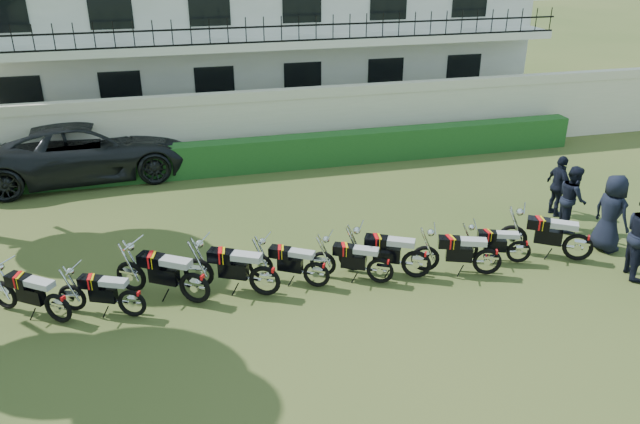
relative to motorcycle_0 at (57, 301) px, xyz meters
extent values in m
plane|color=#364C1E|center=(5.48, 0.04, -0.49)|extent=(100.00, 100.00, 0.00)
cube|color=beige|center=(5.48, 8.04, 0.51)|extent=(30.00, 0.30, 2.00)
cube|color=beige|center=(5.48, 8.04, 1.66)|extent=(30.00, 0.35, 0.30)
cube|color=#1C4F1D|center=(6.48, 7.24, 0.01)|extent=(18.00, 0.60, 1.00)
cube|color=white|center=(5.48, 14.04, 3.01)|extent=(20.00, 8.00, 7.00)
cube|color=white|center=(5.48, 9.34, 3.01)|extent=(20.00, 1.40, 0.25)
cube|color=black|center=(5.48, 8.69, 3.61)|extent=(20.00, 0.05, 0.05)
cube|color=black|center=(5.48, 8.69, 3.16)|extent=(20.00, 0.05, 0.05)
cube|color=black|center=(-2.02, 10.06, 1.11)|extent=(1.30, 0.12, 2.20)
cube|color=black|center=(0.98, 10.06, 1.11)|extent=(1.30, 0.12, 2.20)
cube|color=black|center=(3.98, 10.06, 1.11)|extent=(1.30, 0.12, 2.20)
cube|color=black|center=(6.98, 10.06, 1.11)|extent=(1.30, 0.12, 2.20)
cube|color=black|center=(9.98, 10.06, 1.11)|extent=(1.30, 0.12, 2.20)
cube|color=black|center=(12.98, 10.06, 1.11)|extent=(1.30, 0.12, 2.20)
torus|color=black|center=(0.54, -0.38, -0.18)|extent=(0.56, 0.43, 0.62)
torus|color=black|center=(-0.54, 0.38, -0.18)|extent=(0.56, 0.43, 0.62)
cube|color=black|center=(0.04, -0.03, -0.03)|extent=(0.56, 0.47, 0.31)
cube|color=black|center=(-0.15, 0.11, 0.24)|extent=(0.53, 0.48, 0.22)
cube|color=red|center=(-0.15, 0.11, 0.25)|extent=(0.15, 0.29, 0.23)
cube|color=#DAB60B|center=(-0.10, 0.07, 0.25)|extent=(0.12, 0.28, 0.23)
cube|color=#A9A9A9|center=(0.26, -0.19, 0.29)|extent=(0.60, 0.52, 0.12)
cylinder|color=silver|center=(-0.42, 0.29, 0.55)|extent=(0.38, 0.52, 0.03)
torus|color=black|center=(1.91, -0.38, -0.20)|extent=(0.56, 0.31, 0.58)
torus|color=black|center=(0.78, 0.12, -0.20)|extent=(0.56, 0.31, 0.58)
cube|color=black|center=(1.38, -0.15, -0.06)|extent=(0.55, 0.36, 0.28)
cube|color=black|center=(1.18, -0.06, 0.19)|extent=(0.49, 0.40, 0.21)
cube|color=red|center=(1.18, -0.06, 0.20)|extent=(0.09, 0.26, 0.22)
cube|color=#DAB60B|center=(1.24, -0.08, 0.20)|extent=(0.06, 0.26, 0.22)
cube|color=#A9A9A9|center=(1.62, -0.25, 0.23)|extent=(0.57, 0.42, 0.11)
cylinder|color=silver|center=(0.91, 0.06, 0.48)|extent=(0.25, 0.53, 0.03)
torus|color=black|center=(3.16, -0.32, -0.15)|extent=(0.63, 0.45, 0.68)
torus|color=black|center=(1.93, 0.44, -0.15)|extent=(0.63, 0.45, 0.68)
cube|color=black|center=(2.59, 0.03, 0.01)|extent=(0.63, 0.49, 0.33)
cube|color=black|center=(2.37, 0.17, 0.31)|extent=(0.58, 0.51, 0.25)
cube|color=red|center=(2.37, 0.17, 0.33)|extent=(0.15, 0.31, 0.26)
cube|color=#DAB60B|center=(2.43, 0.13, 0.33)|extent=(0.12, 0.31, 0.26)
cube|color=#A9A9A9|center=(2.84, -0.13, 0.36)|extent=(0.66, 0.55, 0.13)
cylinder|color=silver|center=(2.07, 0.35, 0.65)|extent=(0.38, 0.59, 0.03)
torus|color=black|center=(4.56, -0.32, -0.16)|extent=(0.64, 0.39, 0.67)
torus|color=black|center=(3.29, 0.33, -0.16)|extent=(0.64, 0.39, 0.67)
cube|color=black|center=(3.98, -0.02, 0.01)|extent=(0.63, 0.45, 0.33)
cube|color=black|center=(3.75, 0.09, 0.30)|extent=(0.57, 0.48, 0.24)
cube|color=red|center=(3.75, 0.09, 0.31)|extent=(0.12, 0.30, 0.25)
cube|color=#DAB60B|center=(3.81, 0.06, 0.31)|extent=(0.09, 0.30, 0.25)
cube|color=#A9A9A9|center=(4.24, -0.16, 0.35)|extent=(0.66, 0.51, 0.13)
cylinder|color=silver|center=(3.44, 0.25, 0.63)|extent=(0.33, 0.60, 0.03)
torus|color=black|center=(5.55, -0.25, -0.20)|extent=(0.54, 0.37, 0.58)
torus|color=black|center=(4.49, 0.39, -0.20)|extent=(0.54, 0.37, 0.58)
cube|color=black|center=(5.06, 0.04, -0.06)|extent=(0.54, 0.42, 0.29)
cube|color=black|center=(4.87, 0.16, 0.20)|extent=(0.50, 0.43, 0.21)
cube|color=red|center=(4.87, 0.16, 0.21)|extent=(0.12, 0.27, 0.22)
cube|color=#DAB60B|center=(4.92, 0.13, 0.21)|extent=(0.10, 0.26, 0.22)
cube|color=#A9A9A9|center=(5.28, -0.09, 0.24)|extent=(0.57, 0.47, 0.11)
cylinder|color=silver|center=(4.61, 0.31, 0.49)|extent=(0.32, 0.51, 0.03)
torus|color=black|center=(6.90, -0.40, -0.20)|extent=(0.55, 0.35, 0.58)
torus|color=black|center=(5.81, 0.19, -0.20)|extent=(0.55, 0.35, 0.58)
cube|color=black|center=(6.39, -0.13, -0.06)|extent=(0.54, 0.40, 0.28)
cube|color=black|center=(6.20, -0.02, 0.20)|extent=(0.49, 0.42, 0.21)
cube|color=red|center=(6.20, -0.02, 0.20)|extent=(0.11, 0.26, 0.22)
cube|color=#DAB60B|center=(6.25, -0.05, 0.20)|extent=(0.08, 0.26, 0.22)
cube|color=#A9A9A9|center=(6.62, -0.25, 0.23)|extent=(0.57, 0.45, 0.11)
cylinder|color=silver|center=(5.94, 0.12, 0.48)|extent=(0.30, 0.51, 0.03)
torus|color=black|center=(7.78, -0.39, -0.17)|extent=(0.62, 0.38, 0.64)
torus|color=black|center=(6.56, 0.23, -0.17)|extent=(0.62, 0.38, 0.64)
cube|color=black|center=(7.22, -0.10, -0.01)|extent=(0.60, 0.43, 0.32)
cube|color=black|center=(7.00, 0.01, 0.27)|extent=(0.55, 0.46, 0.23)
cube|color=red|center=(7.00, 0.01, 0.28)|extent=(0.12, 0.29, 0.24)
cube|color=#DAB60B|center=(7.06, -0.02, 0.28)|extent=(0.09, 0.29, 0.24)
cube|color=#A9A9A9|center=(7.47, -0.23, 0.31)|extent=(0.63, 0.49, 0.13)
cylinder|color=silver|center=(6.70, 0.16, 0.59)|extent=(0.32, 0.58, 0.03)
torus|color=black|center=(9.31, -0.56, -0.19)|extent=(0.61, 0.30, 0.62)
torus|color=black|center=(8.08, -0.10, -0.19)|extent=(0.61, 0.30, 0.62)
cube|color=black|center=(8.74, -0.34, -0.03)|extent=(0.58, 0.36, 0.30)
cube|color=black|center=(8.52, -0.26, 0.24)|extent=(0.52, 0.40, 0.22)
cube|color=red|center=(8.52, -0.26, 0.25)|extent=(0.08, 0.27, 0.23)
cube|color=#DAB60B|center=(8.58, -0.28, 0.25)|extent=(0.05, 0.27, 0.23)
cube|color=#A9A9A9|center=(9.00, -0.44, 0.28)|extent=(0.60, 0.42, 0.12)
cylinder|color=silver|center=(8.22, -0.15, 0.54)|extent=(0.24, 0.58, 0.03)
torus|color=black|center=(10.18, -0.21, -0.22)|extent=(0.53, 0.26, 0.54)
torus|color=black|center=(9.10, 0.18, -0.22)|extent=(0.53, 0.26, 0.54)
cube|color=black|center=(9.68, -0.03, -0.09)|extent=(0.51, 0.31, 0.27)
cube|color=black|center=(9.49, 0.04, 0.15)|extent=(0.45, 0.35, 0.19)
cube|color=red|center=(9.49, 0.04, 0.16)|extent=(0.07, 0.24, 0.20)
cube|color=#DAB60B|center=(9.54, 0.02, 0.16)|extent=(0.05, 0.24, 0.20)
cube|color=#A9A9A9|center=(9.90, -0.11, 0.18)|extent=(0.53, 0.36, 0.11)
cylinder|color=silver|center=(9.22, 0.13, 0.41)|extent=(0.20, 0.51, 0.03)
torus|color=black|center=(11.55, -0.63, -0.16)|extent=(0.61, 0.44, 0.66)
torus|color=black|center=(10.37, 0.13, -0.16)|extent=(0.61, 0.44, 0.66)
cube|color=black|center=(11.00, -0.28, 0.00)|extent=(0.60, 0.48, 0.32)
cube|color=black|center=(10.79, -0.15, 0.29)|extent=(0.56, 0.50, 0.24)
cube|color=red|center=(10.79, -0.15, 0.30)|extent=(0.15, 0.30, 0.25)
cube|color=#DAB60B|center=(10.85, -0.18, 0.30)|extent=(0.12, 0.30, 0.25)
cube|color=#A9A9A9|center=(11.25, -0.44, 0.33)|extent=(0.64, 0.54, 0.13)
cylinder|color=silver|center=(10.50, 0.04, 0.61)|extent=(0.38, 0.56, 0.03)
imported|color=black|center=(-0.06, 8.00, 0.38)|extent=(6.48, 3.43, 1.74)
imported|color=black|center=(11.97, 0.11, 0.43)|extent=(0.76, 1.00, 1.84)
imported|color=black|center=(11.77, 1.27, 0.34)|extent=(0.85, 0.96, 1.65)
imported|color=black|center=(11.93, 2.09, 0.32)|extent=(0.40, 0.95, 1.62)
camera|label=1|loc=(2.37, -10.81, 6.35)|focal=35.00mm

